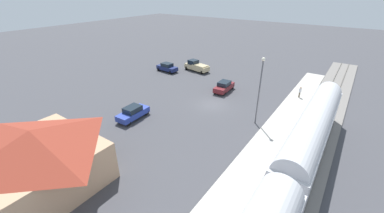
# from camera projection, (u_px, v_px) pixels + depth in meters

# --- Properties ---
(ground_plane) EXTENTS (200.00, 200.00, 0.00)m
(ground_plane) POSITION_uv_depth(u_px,v_px,m) (212.00, 105.00, 35.40)
(ground_plane) COLOR #424247
(railway_track) EXTENTS (4.80, 70.00, 0.30)m
(railway_track) POSITION_uv_depth(u_px,v_px,m) (315.00, 134.00, 28.18)
(railway_track) COLOR slate
(railway_track) RESTS_ON ground
(platform) EXTENTS (3.20, 46.00, 0.30)m
(platform) POSITION_uv_depth(u_px,v_px,m) (281.00, 124.00, 30.20)
(platform) COLOR #B7B2A8
(platform) RESTS_ON ground
(station_building) EXTENTS (10.16, 9.32, 5.43)m
(station_building) POSITION_uv_depth(u_px,v_px,m) (38.00, 157.00, 20.04)
(station_building) COLOR tan
(station_building) RESTS_ON ground
(pedestrian_on_platform) EXTENTS (0.36, 0.36, 1.71)m
(pedestrian_on_platform) POSITION_uv_depth(u_px,v_px,m) (300.00, 91.00, 36.71)
(pedestrian_on_platform) COLOR brown
(pedestrian_on_platform) RESTS_ON platform
(pickup_tan) EXTENTS (5.64, 3.14, 2.14)m
(pickup_tan) POSITION_uv_depth(u_px,v_px,m) (196.00, 66.00, 49.33)
(pickup_tan) COLOR #C6B284
(pickup_tan) RESTS_ON ground
(sedan_maroon) EXTENTS (2.04, 4.58, 1.74)m
(sedan_maroon) POSITION_uv_depth(u_px,v_px,m) (224.00, 86.00, 39.60)
(sedan_maroon) COLOR maroon
(sedan_maroon) RESTS_ON ground
(sedan_navy) EXTENTS (4.62, 2.52, 1.74)m
(sedan_navy) POSITION_uv_depth(u_px,v_px,m) (167.00, 67.00, 49.12)
(sedan_navy) COLOR navy
(sedan_navy) RESTS_ON ground
(sedan_blue) EXTENTS (2.03, 4.57, 1.74)m
(sedan_blue) POSITION_uv_depth(u_px,v_px,m) (133.00, 113.00, 31.30)
(sedan_blue) COLOR #283D9E
(sedan_blue) RESTS_ON ground
(light_pole_near_platform) EXTENTS (0.44, 0.44, 8.52)m
(light_pole_near_platform) POSITION_uv_depth(u_px,v_px,m) (260.00, 84.00, 28.30)
(light_pole_near_platform) COLOR #515156
(light_pole_near_platform) RESTS_ON ground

